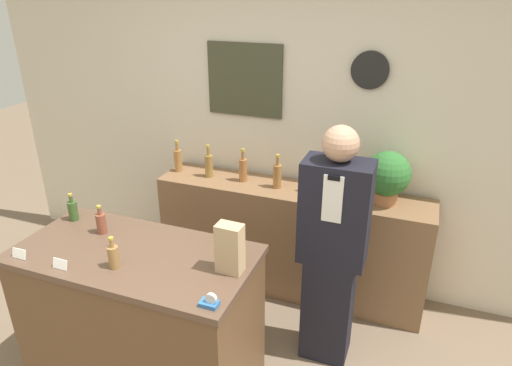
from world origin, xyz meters
TOP-DOWN VIEW (x-y plane):
  - back_wall at (-0.00, 2.00)m, footprint 5.20×0.09m
  - back_shelf at (0.18, 1.73)m, footprint 2.15×0.41m
  - display_counter at (-0.38, 0.47)m, footprint 1.39×0.70m
  - shopkeeper at (0.64, 1.12)m, footprint 0.41×0.26m
  - potted_plant at (0.88, 1.75)m, footprint 0.32×0.32m
  - paper_bag at (0.22, 0.50)m, footprint 0.14×0.10m
  - tape_dispenser at (0.24, 0.21)m, footprint 0.09×0.06m
  - price_card_left at (-0.93, 0.20)m, footprint 0.09×0.02m
  - price_card_right at (-0.65, 0.20)m, footprint 0.09×0.02m
  - counter_bottle_0 at (-0.96, 0.67)m, footprint 0.06×0.06m
  - counter_bottle_1 at (-0.68, 0.59)m, footprint 0.06×0.06m
  - counter_bottle_2 at (-0.38, 0.31)m, footprint 0.06×0.06m
  - shelf_bottle_0 at (-0.81, 1.75)m, footprint 0.07×0.07m
  - shelf_bottle_1 at (-0.52, 1.73)m, footprint 0.07×0.07m
  - shelf_bottle_2 at (-0.22, 1.75)m, footprint 0.07×0.07m
  - shelf_bottle_3 at (0.07, 1.72)m, footprint 0.07×0.07m
  - shelf_bottle_4 at (0.37, 1.74)m, footprint 0.07×0.07m
  - shelf_bottle_5 at (0.66, 1.74)m, footprint 0.07×0.07m

SIDE VIEW (x-z plane):
  - back_shelf at x=0.18m, z-range 0.00..0.91m
  - display_counter at x=-0.38m, z-range 0.00..0.97m
  - shopkeeper at x=0.64m, z-range 0.00..1.64m
  - tape_dispenser at x=0.24m, z-range 0.95..1.03m
  - price_card_left at x=-0.93m, z-range 0.97..1.02m
  - price_card_right at x=-0.65m, z-range 0.97..1.02m
  - shelf_bottle_0 at x=-0.81m, z-range 0.88..1.15m
  - shelf_bottle_1 at x=-0.52m, z-range 0.88..1.15m
  - shelf_bottle_2 at x=-0.22m, z-range 0.88..1.15m
  - shelf_bottle_3 at x=0.07m, z-range 0.88..1.15m
  - shelf_bottle_4 at x=0.37m, z-range 0.88..1.15m
  - shelf_bottle_5 at x=0.66m, z-range 0.88..1.15m
  - counter_bottle_0 at x=-0.96m, z-range 0.95..1.13m
  - counter_bottle_1 at x=-0.68m, z-range 0.95..1.13m
  - counter_bottle_2 at x=-0.38m, z-range 0.95..1.13m
  - paper_bag at x=0.22m, z-range 0.97..1.25m
  - potted_plant at x=0.88m, z-range 0.93..1.32m
  - back_wall at x=0.00m, z-range 0.00..2.70m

